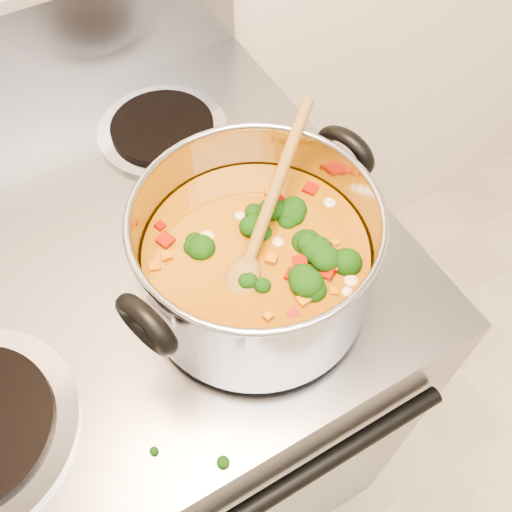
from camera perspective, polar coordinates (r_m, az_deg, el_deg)
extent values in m
cube|color=gray|center=(1.18, -11.38, -12.48)|extent=(0.79, 0.69, 0.92)
cylinder|color=#A5A5AD|center=(0.72, 1.04, -2.65)|extent=(0.24, 0.24, 0.01)
cylinder|color=black|center=(0.72, 1.05, -2.32)|extent=(0.19, 0.19, 0.01)
cylinder|color=#A5A5AD|center=(0.91, -9.29, 12.28)|extent=(0.20, 0.20, 0.01)
cylinder|color=black|center=(0.90, -9.36, 12.64)|extent=(0.16, 0.16, 0.01)
cylinder|color=#A2A2AA|center=(0.64, 0.00, 0.02)|extent=(0.27, 0.27, 0.14)
torus|color=#A2A2AA|center=(0.58, 0.00, 3.97)|extent=(0.27, 0.27, 0.01)
cylinder|color=#884D0C|center=(0.67, 0.00, -1.38)|extent=(0.25, 0.25, 0.09)
torus|color=black|center=(0.55, -10.91, -6.77)|extent=(0.04, 0.08, 0.08)
torus|color=black|center=(0.68, 8.90, 10.27)|extent=(0.04, 0.08, 0.08)
ellipsoid|color=black|center=(0.64, 4.38, 2.16)|extent=(0.04, 0.04, 0.03)
ellipsoid|color=black|center=(0.65, -0.88, 2.83)|extent=(0.04, 0.04, 0.03)
ellipsoid|color=black|center=(0.68, 3.17, 6.33)|extent=(0.04, 0.04, 0.03)
ellipsoid|color=black|center=(0.57, -0.67, -8.38)|extent=(0.04, 0.04, 0.03)
ellipsoid|color=black|center=(0.67, -4.00, 5.30)|extent=(0.04, 0.04, 0.03)
ellipsoid|color=black|center=(0.60, -3.13, -4.46)|extent=(0.04, 0.04, 0.03)
ellipsoid|color=black|center=(0.60, -0.11, -4.01)|extent=(0.04, 0.04, 0.03)
ellipsoid|color=black|center=(0.60, 8.20, -4.15)|extent=(0.04, 0.04, 0.03)
ellipsoid|color=maroon|center=(0.60, -1.32, -3.94)|extent=(0.01, 0.01, 0.01)
ellipsoid|color=maroon|center=(0.67, 1.47, 5.61)|extent=(0.01, 0.01, 0.01)
ellipsoid|color=maroon|center=(0.61, -6.02, -2.03)|extent=(0.01, 0.01, 0.01)
ellipsoid|color=maroon|center=(0.65, -0.12, 3.62)|extent=(0.01, 0.01, 0.01)
ellipsoid|color=maroon|center=(0.63, 3.90, 0.96)|extent=(0.01, 0.01, 0.01)
ellipsoid|color=maroon|center=(0.59, -2.63, -5.34)|extent=(0.01, 0.01, 0.01)
ellipsoid|color=maroon|center=(0.64, -7.57, 1.16)|extent=(0.01, 0.01, 0.01)
ellipsoid|color=maroon|center=(0.65, -3.17, 3.42)|extent=(0.01, 0.01, 0.01)
ellipsoid|color=maroon|center=(0.60, -3.56, -3.99)|extent=(0.01, 0.01, 0.01)
ellipsoid|color=maroon|center=(0.69, -2.94, 7.47)|extent=(0.01, 0.01, 0.01)
ellipsoid|color=maroon|center=(0.61, 1.69, -1.99)|extent=(0.01, 0.01, 0.01)
ellipsoid|color=maroon|center=(0.58, 1.30, -6.38)|extent=(0.01, 0.01, 0.01)
ellipsoid|color=#AA5D09|center=(0.58, -3.39, -6.92)|extent=(0.01, 0.01, 0.01)
ellipsoid|color=#AA5D09|center=(0.61, 6.87, -2.65)|extent=(0.01, 0.01, 0.01)
ellipsoid|color=#AA5D09|center=(0.58, 2.06, -6.60)|extent=(0.01, 0.01, 0.01)
ellipsoid|color=#AA5D09|center=(0.60, 1.97, -3.82)|extent=(0.01, 0.01, 0.01)
ellipsoid|color=#AA5D09|center=(0.60, -7.34, -4.20)|extent=(0.01, 0.01, 0.01)
ellipsoid|color=#AA5D09|center=(0.61, 6.17, -3.06)|extent=(0.01, 0.01, 0.01)
ellipsoid|color=#AA5D09|center=(0.58, -0.49, -8.17)|extent=(0.01, 0.01, 0.01)
ellipsoid|color=#AA5D09|center=(0.60, -2.75, -3.97)|extent=(0.01, 0.01, 0.01)
ellipsoid|color=#AA5D09|center=(0.63, 3.95, 0.50)|extent=(0.01, 0.01, 0.01)
ellipsoid|color=#CCB88C|center=(0.65, -3.63, 2.85)|extent=(0.02, 0.02, 0.01)
ellipsoid|color=#CCB88C|center=(0.59, -1.59, -5.47)|extent=(0.02, 0.02, 0.01)
ellipsoid|color=#CCB88C|center=(0.67, 0.19, 4.96)|extent=(0.02, 0.02, 0.01)
ellipsoid|color=#CCB88C|center=(0.67, -5.45, 5.23)|extent=(0.02, 0.02, 0.01)
ellipsoid|color=#CCB88C|center=(0.70, -0.54, 8.17)|extent=(0.02, 0.02, 0.01)
ellipsoid|color=#CCB88C|center=(0.68, 1.45, 6.18)|extent=(0.02, 0.02, 0.01)
ellipsoid|color=olive|center=(0.61, -1.54, -2.64)|extent=(0.08, 0.07, 0.04)
cylinder|color=olive|center=(0.63, 1.98, 6.81)|extent=(0.18, 0.15, 0.09)
ellipsoid|color=black|center=(0.85, -5.71, 9.09)|extent=(0.01, 0.01, 0.01)
ellipsoid|color=black|center=(0.81, -9.59, 5.61)|extent=(0.01, 0.01, 0.01)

